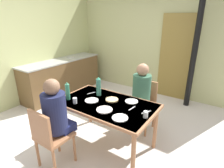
% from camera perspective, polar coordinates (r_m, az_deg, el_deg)
% --- Properties ---
extents(ground_plane, '(5.90, 5.90, 0.00)m').
position_cam_1_polar(ground_plane, '(3.38, -5.58, -13.84)').
color(ground_plane, silver).
extents(wall_back, '(4.35, 0.10, 2.69)m').
position_cam_1_polar(wall_back, '(4.78, 11.86, 13.40)').
color(wall_back, '#B4B87F').
rests_on(wall_back, ground_plane).
extents(wall_left, '(0.10, 3.40, 2.69)m').
position_cam_1_polar(wall_left, '(4.77, -21.63, 12.41)').
color(wall_left, '#B6BD7D').
rests_on(wall_left, ground_plane).
extents(door_wooden, '(0.80, 0.05, 2.00)m').
position_cam_1_polar(door_wooden, '(4.53, 19.89, 7.79)').
color(door_wooden, olive).
rests_on(door_wooden, ground_plane).
extents(stove_pipe_column, '(0.12, 0.12, 2.69)m').
position_cam_1_polar(stove_pipe_column, '(4.13, 25.14, 10.89)').
color(stove_pipe_column, black).
rests_on(stove_pipe_column, ground_plane).
extents(kitchen_counter, '(0.61, 2.22, 0.91)m').
position_cam_1_polar(kitchen_counter, '(4.85, -15.45, 2.33)').
color(kitchen_counter, brown).
rests_on(kitchen_counter, ground_plane).
extents(dining_table, '(1.44, 0.85, 0.73)m').
position_cam_1_polar(dining_table, '(2.65, -1.84, -7.49)').
color(dining_table, '#9F6944').
rests_on(dining_table, ground_plane).
extents(chair_near_diner, '(0.40, 0.40, 0.87)m').
position_cam_1_polar(chair_near_diner, '(2.47, -19.41, -15.32)').
color(chair_near_diner, '#9F6944').
rests_on(chair_near_diner, ground_plane).
extents(chair_far_diner, '(0.40, 0.40, 0.87)m').
position_cam_1_polar(chair_far_diner, '(3.21, 10.09, -5.71)').
color(chair_far_diner, '#9F6944').
rests_on(chair_far_diner, ground_plane).
extents(person_near_diner, '(0.30, 0.37, 0.77)m').
position_cam_1_polar(person_near_diner, '(2.39, -17.61, -8.37)').
color(person_near_diner, '#181E48').
rests_on(person_near_diner, ground_plane).
extents(person_far_diner, '(0.30, 0.37, 0.77)m').
position_cam_1_polar(person_far_diner, '(2.98, 9.33, -1.79)').
color(person_far_diner, '#356752').
rests_on(person_far_diner, ground_plane).
extents(water_bottle_green_near, '(0.06, 0.06, 0.28)m').
position_cam_1_polar(water_bottle_green_near, '(2.76, -14.04, -2.28)').
color(water_bottle_green_near, '#398E67').
rests_on(water_bottle_green_near, dining_table).
extents(water_bottle_green_far, '(0.08, 0.08, 0.31)m').
position_cam_1_polar(water_bottle_green_far, '(2.82, -4.34, -0.85)').
color(water_bottle_green_far, '#3E846E').
rests_on(water_bottle_green_far, dining_table).
extents(dinner_plate_near_left, '(0.22, 0.22, 0.01)m').
position_cam_1_polar(dinner_plate_near_left, '(2.42, -2.44, -8.20)').
color(dinner_plate_near_left, white).
rests_on(dinner_plate_near_left, dining_table).
extents(dinner_plate_near_right, '(0.20, 0.20, 0.01)m').
position_cam_1_polar(dinner_plate_near_right, '(2.24, 2.58, -10.77)').
color(dinner_plate_near_right, white).
rests_on(dinner_plate_near_right, dining_table).
extents(dinner_plate_far_center, '(0.19, 0.19, 0.01)m').
position_cam_1_polar(dinner_plate_far_center, '(2.67, 6.27, -5.52)').
color(dinner_plate_far_center, white).
rests_on(dinner_plate_far_center, dining_table).
extents(dinner_plate_far_side, '(0.20, 0.20, 0.01)m').
position_cam_1_polar(dinner_plate_far_side, '(2.69, -6.53, -5.24)').
color(dinner_plate_far_side, white).
rests_on(dinner_plate_far_side, dining_table).
extents(drinking_glass_by_near_diner, '(0.06, 0.06, 0.09)m').
position_cam_1_polar(drinking_glass_by_near_diner, '(2.64, -11.80, -5.23)').
color(drinking_glass_by_near_diner, silver).
rests_on(drinking_glass_by_near_diner, dining_table).
extents(drinking_glass_by_far_diner, '(0.06, 0.06, 0.09)m').
position_cam_1_polar(drinking_glass_by_far_diner, '(2.27, 10.74, -9.56)').
color(drinking_glass_by_far_diner, silver).
rests_on(drinking_glass_by_far_diner, dining_table).
extents(bread_plate_sliced, '(0.19, 0.19, 0.02)m').
position_cam_1_polar(bread_plate_sliced, '(2.69, -0.04, -5.03)').
color(bread_plate_sliced, '#DBB77A').
rests_on(bread_plate_sliced, dining_table).
extents(cutlery_knife_near, '(0.03, 0.15, 0.00)m').
position_cam_1_polar(cutlery_knife_near, '(2.48, 6.40, -7.75)').
color(cutlery_knife_near, silver).
rests_on(cutlery_knife_near, dining_table).
extents(cutlery_fork_near, '(0.08, 0.14, 0.00)m').
position_cam_1_polar(cutlery_fork_near, '(2.41, 10.87, -8.86)').
color(cutlery_fork_near, silver).
rests_on(cutlery_fork_near, dining_table).
extents(cutlery_knife_far, '(0.07, 0.15, 0.00)m').
position_cam_1_polar(cutlery_knife_far, '(2.96, -6.65, -2.92)').
color(cutlery_knife_far, silver).
rests_on(cutlery_knife_far, dining_table).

